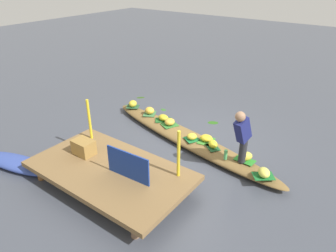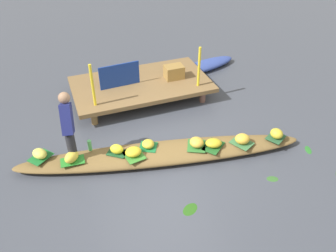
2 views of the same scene
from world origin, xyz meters
The scene contains 32 objects.
canal_water centered at (0.00, 0.00, 0.00)m, with size 40.00×40.00×0.00m, color #414650.
dock_platform centered at (0.30, 2.28, 0.33)m, with size 3.20×1.80×0.39m.
vendor_boat centered at (0.00, 0.00, 0.11)m, with size 5.42×0.70×0.23m, color brown.
moored_boat centered at (2.32, 3.05, 0.11)m, with size 1.99×0.52×0.22m, color #354A9C.
leaf_mat_0 centered at (-0.81, 0.17, 0.23)m, with size 0.35×0.24×0.01m, color #1D4F2A.
banana_bunch_0 centered at (-0.81, 0.17, 0.32)m, with size 0.25×0.18×0.17m, color yellow.
leaf_mat_1 centered at (0.93, -0.28, 0.23)m, with size 0.43×0.30×0.01m, color #205A23.
banana_bunch_1 centered at (0.93, -0.28, 0.31)m, with size 0.31×0.23×0.15m, color gold.
leaf_mat_2 centered at (0.64, -0.16, 0.23)m, with size 0.38×0.33×0.01m, color #31732F.
banana_bunch_2 centered at (0.64, -0.16, 0.32)m, with size 0.27×0.26×0.17m, color gold.
leaf_mat_3 centered at (-1.61, 0.23, 0.23)m, with size 0.42×0.25×0.01m, color #2B862C.
banana_bunch_3 centered at (-1.61, 0.23, 0.33)m, with size 0.30×0.19×0.20m, color yellow.
leaf_mat_4 centered at (-0.54, 0.01, 0.23)m, with size 0.42×0.33×0.01m, color #3B832E.
banana_bunch_4 centered at (-0.54, 0.01, 0.31)m, with size 0.30×0.25×0.15m, color gold.
leaf_mat_5 centered at (1.49, -0.37, 0.23)m, with size 0.39×0.32×0.01m, color #3D7342.
banana_bunch_5 centered at (1.49, -0.37, 0.33)m, with size 0.28×0.24×0.19m, color gold.
leaf_mat_6 centered at (-0.22, 0.13, 0.23)m, with size 0.32×0.31×0.01m, color #1C7137.
banana_bunch_6 centered at (-0.22, 0.13, 0.30)m, with size 0.23×0.24×0.14m, color gold.
leaf_mat_7 centered at (2.19, -0.46, 0.23)m, with size 0.35×0.29×0.01m, color #285533.
banana_bunch_7 centered at (2.19, -0.46, 0.33)m, with size 0.25×0.23×0.19m, color gold.
leaf_mat_8 centered at (-2.13, 0.54, 0.23)m, with size 0.40×0.28×0.01m, color #1C6A2C.
banana_bunch_8 centered at (-2.13, 0.54, 0.32)m, with size 0.29×0.22×0.17m, color #E6E357.
vendor_person centered at (-1.55, 0.41, 0.92)m, with size 0.27×0.48×1.22m.
water_bottle centered at (-1.25, 0.43, 0.34)m, with size 0.07×0.07×0.22m, color #4FB35F.
market_banner centered at (-0.20, 2.28, 0.66)m, with size 0.94×0.03×0.55m, color navy.
railing_post_west centered at (-0.90, 1.68, 0.86)m, with size 0.06×0.06×0.95m, color yellow.
railing_post_east centered at (1.50, 1.68, 0.86)m, with size 0.06×0.06×0.95m, color yellow.
produce_crate centered at (1.11, 2.22, 0.55)m, with size 0.44×0.32×0.32m, color olive.
drifting_plant_0 centered at (0.01, -1.34, 0.00)m, with size 0.30×0.20×0.01m, color #295E18.
drifting_plant_1 centered at (2.85, -1.55, 0.00)m, with size 0.27×0.14×0.01m, color #2D5217.
drifting_plant_2 centered at (2.77, -0.79, 0.00)m, with size 0.25×0.12×0.01m, color #297228.
drifting_plant_3 centered at (1.65, -1.22, 0.00)m, with size 0.21×0.14×0.01m, color #35662C.
Camera 1 is at (-3.55, 5.62, 3.88)m, focal length 33.18 mm.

